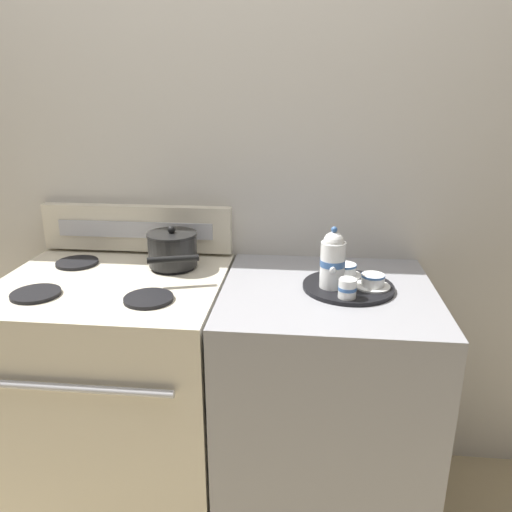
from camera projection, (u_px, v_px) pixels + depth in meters
The scene contains 11 objects.
ground_plane at pixel (218, 496), 1.98m from camera, with size 6.00×6.00×0.00m, color tan.
wall_back at pixel (227, 204), 1.96m from camera, with size 6.00×0.05×2.20m.
stove at pixel (121, 393), 1.87m from camera, with size 0.77×0.70×0.92m.
control_panel at pixel (137, 228), 1.98m from camera, with size 0.76×0.05×0.18m.
side_counter at pixel (323, 405), 1.79m from camera, with size 0.71×0.67×0.90m.
saucepan at pixel (173, 249), 1.82m from camera, with size 0.22×0.29×0.15m.
serving_tray at pixel (348, 287), 1.65m from camera, with size 0.30×0.30×0.01m.
teapot at pixel (333, 260), 1.60m from camera, with size 0.08×0.13×0.20m.
teacup_left at pixel (345, 270), 1.72m from camera, with size 0.12×0.12×0.04m.
teacup_right at pixel (373, 281), 1.62m from camera, with size 0.12×0.12×0.04m.
creamer_jug at pixel (347, 288), 1.54m from camera, with size 0.06×0.06×0.06m.
Camera 1 is at (0.31, -1.54, 1.54)m, focal length 35.00 mm.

